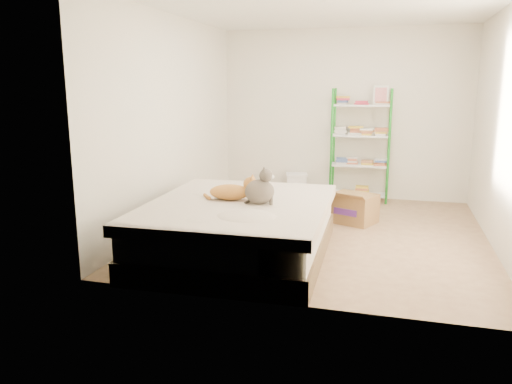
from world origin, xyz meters
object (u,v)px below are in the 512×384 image
(orange_cat, at_px, (230,190))
(cardboard_box, at_px, (353,208))
(shelf_unit, at_px, (361,144))
(white_bin, at_px, (297,185))
(bed, at_px, (239,229))
(grey_cat, at_px, (260,186))

(orange_cat, relative_size, cardboard_box, 0.75)
(shelf_unit, bearing_deg, cardboard_box, -88.83)
(orange_cat, distance_m, cardboard_box, 1.98)
(shelf_unit, xyz_separation_m, white_bin, (-0.97, -0.03, -0.69))
(orange_cat, height_order, white_bin, orange_cat)
(orange_cat, bearing_deg, shelf_unit, 58.87)
(bed, relative_size, cardboard_box, 3.39)
(bed, distance_m, cardboard_box, 1.92)
(orange_cat, xyz_separation_m, grey_cat, (0.35, -0.10, 0.08))
(grey_cat, bearing_deg, shelf_unit, -30.17)
(grey_cat, height_order, white_bin, grey_cat)
(cardboard_box, distance_m, white_bin, 1.63)
(shelf_unit, relative_size, cardboard_box, 2.56)
(orange_cat, bearing_deg, cardboard_box, 43.32)
(grey_cat, distance_m, white_bin, 2.99)
(orange_cat, relative_size, white_bin, 1.32)
(white_bin, bearing_deg, grey_cat, -86.37)
(shelf_unit, bearing_deg, orange_cat, -111.71)
(grey_cat, bearing_deg, white_bin, -11.65)
(shelf_unit, bearing_deg, white_bin, -178.18)
(bed, bearing_deg, orange_cat, 145.47)
(orange_cat, relative_size, grey_cat, 1.40)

